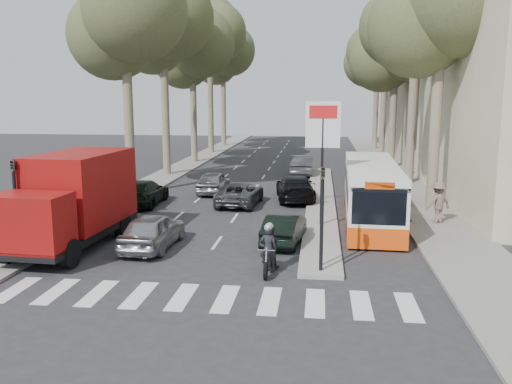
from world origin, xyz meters
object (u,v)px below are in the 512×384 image
motorcycle (269,249)px  silver_hatchback (153,231)px  city_bus (371,191)px  red_truck (73,199)px  dark_hatchback (284,229)px

motorcycle → silver_hatchback: bearing=155.7°
city_bus → motorcycle: (-4.05, -7.92, -0.69)m
red_truck → city_bus: bearing=29.7°
silver_hatchback → motorcycle: motorcycle is taller
city_bus → silver_hatchback: bearing=-145.2°
red_truck → city_bus: red_truck is taller
motorcycle → dark_hatchback: bearing=86.1°
dark_hatchback → red_truck: 8.32m
motorcycle → red_truck: bearing=166.1°
dark_hatchback → motorcycle: (-0.30, -3.49, 0.16)m
red_truck → motorcycle: (7.79, -2.06, -1.16)m
red_truck → motorcycle: size_ratio=3.51×
city_bus → motorcycle: size_ratio=5.33×
city_bus → motorcycle: bearing=-115.2°
dark_hatchback → red_truck: red_truck is taller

